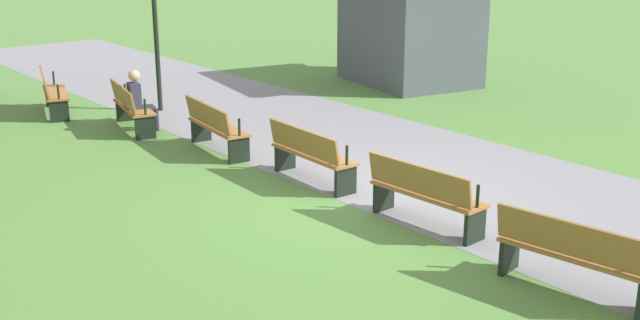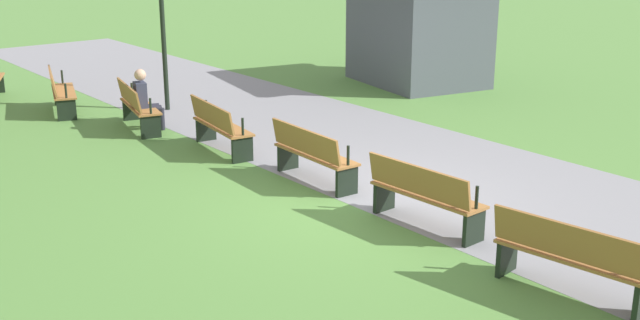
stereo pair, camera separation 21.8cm
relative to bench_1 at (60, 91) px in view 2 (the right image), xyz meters
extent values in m
plane|color=#54843D|center=(8.13, 1.38, -0.47)|extent=(120.00, 120.00, 0.00)
cube|color=gray|center=(8.13, 3.20, -0.47)|extent=(35.56, 4.21, 0.01)
cube|color=#996633|center=(0.02, 0.06, -0.02)|extent=(1.73, 0.95, 0.04)
cube|color=#996633|center=(-0.04, -0.13, 0.22)|extent=(1.62, 0.63, 0.40)
cube|color=black|center=(-0.72, 0.31, -0.25)|extent=(0.18, 0.37, 0.43)
cylinder|color=black|center=(-0.71, 0.33, 0.14)|extent=(0.06, 0.06, 0.30)
cube|color=black|center=(0.76, -0.18, -0.25)|extent=(0.18, 0.37, 0.43)
cylinder|color=black|center=(0.77, -0.16, 0.14)|extent=(0.06, 0.06, 0.30)
cube|color=#996633|center=(2.29, 0.70, -0.02)|extent=(1.73, 0.81, 0.04)
cube|color=#996633|center=(2.24, 0.51, 0.22)|extent=(1.66, 0.48, 0.40)
cube|color=black|center=(1.53, 0.88, -0.25)|extent=(0.14, 0.38, 0.43)
cylinder|color=black|center=(1.53, 0.90, 0.14)|extent=(0.05, 0.05, 0.30)
cube|color=black|center=(3.05, 0.53, -0.25)|extent=(0.14, 0.38, 0.43)
cylinder|color=black|center=(3.05, 0.55, 0.14)|extent=(0.05, 0.05, 0.30)
cube|color=#996633|center=(4.60, 1.13, -0.02)|extent=(1.72, 0.67, 0.04)
cube|color=#996633|center=(4.58, 0.94, 0.22)|extent=(1.67, 0.33, 0.40)
cube|color=black|center=(3.83, 1.24, -0.25)|extent=(0.11, 0.38, 0.43)
cylinder|color=black|center=(3.84, 1.26, 0.14)|extent=(0.05, 0.05, 0.30)
cube|color=black|center=(5.37, 1.03, -0.25)|extent=(0.11, 0.38, 0.43)
cylinder|color=black|center=(5.38, 1.05, 0.14)|extent=(0.05, 0.05, 0.30)
cube|color=#996633|center=(6.95, 1.35, -0.02)|extent=(1.69, 0.52, 0.04)
cube|color=#996633|center=(6.94, 1.15, 0.22)|extent=(1.68, 0.18, 0.40)
cube|color=black|center=(6.17, 1.39, -0.25)|extent=(0.08, 0.38, 0.43)
cylinder|color=black|center=(6.17, 1.41, 0.14)|extent=(0.05, 0.05, 0.30)
cube|color=black|center=(7.73, 1.31, -0.25)|extent=(0.08, 0.38, 0.43)
cylinder|color=black|center=(7.73, 1.33, 0.14)|extent=(0.05, 0.05, 0.30)
cube|color=#996633|center=(9.30, 1.35, -0.02)|extent=(1.69, 0.52, 0.04)
cube|color=#996633|center=(9.31, 1.15, 0.22)|extent=(1.68, 0.18, 0.40)
cube|color=black|center=(8.53, 1.31, -0.25)|extent=(0.08, 0.38, 0.43)
cylinder|color=black|center=(8.53, 1.33, 0.14)|extent=(0.05, 0.05, 0.30)
cube|color=black|center=(10.08, 1.39, -0.25)|extent=(0.08, 0.38, 0.43)
cylinder|color=black|center=(10.08, 1.41, 0.14)|extent=(0.05, 0.05, 0.30)
cube|color=#996633|center=(11.65, 1.13, -0.02)|extent=(1.72, 0.67, 0.04)
cube|color=#996633|center=(11.68, 0.94, 0.22)|extent=(1.67, 0.33, 0.40)
cube|color=black|center=(10.88, 1.03, -0.25)|extent=(0.11, 0.38, 0.43)
cylinder|color=black|center=(10.88, 1.05, 0.14)|extent=(0.05, 0.05, 0.30)
cube|color=#2D3347|center=(2.45, 0.65, 0.23)|extent=(0.36, 0.27, 0.50)
sphere|color=tan|center=(2.45, 0.67, 0.62)|extent=(0.22, 0.22, 0.22)
cylinder|color=#23232D|center=(2.40, 0.84, -0.04)|extent=(0.21, 0.38, 0.13)
cylinder|color=#23232D|center=(2.44, 1.02, -0.25)|extent=(0.13, 0.13, 0.43)
cylinder|color=#23232D|center=(2.58, 0.80, -0.04)|extent=(0.21, 0.38, 0.13)
cylinder|color=#23232D|center=(2.62, 0.98, -0.25)|extent=(0.13, 0.13, 0.43)
cylinder|color=black|center=(1.15, 1.87, 1.63)|extent=(0.10, 0.10, 4.19)
cube|color=#4C515B|center=(2.41, 8.13, 0.83)|extent=(3.46, 2.94, 2.61)
camera|label=1|loc=(15.82, -5.90, 3.40)|focal=43.83mm
camera|label=2|loc=(15.95, -5.74, 3.40)|focal=43.83mm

